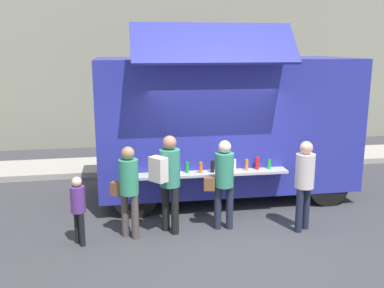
{
  "coord_description": "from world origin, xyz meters",
  "views": [
    {
      "loc": [
        -1.86,
        -7.12,
        3.32
      ],
      "look_at": [
        -0.3,
        1.61,
        1.3
      ],
      "focal_mm": 40.75,
      "sensor_mm": 36.0,
      "label": 1
    }
  ],
  "objects_px": {
    "customer_mid_with_backpack": "(168,175)",
    "customer_rear_waiting": "(128,184)",
    "trash_bin": "(325,144)",
    "customer_extra_browsing": "(305,178)",
    "customer_front_ordering": "(223,177)",
    "food_truck_main": "(225,123)",
    "child_near_queue": "(78,205)"
  },
  "relations": [
    {
      "from": "trash_bin",
      "to": "child_near_queue",
      "type": "bearing_deg",
      "value": -146.84
    },
    {
      "from": "customer_front_ordering",
      "to": "customer_extra_browsing",
      "type": "height_order",
      "value": "customer_extra_browsing"
    },
    {
      "from": "food_truck_main",
      "to": "customer_front_ordering",
      "type": "bearing_deg",
      "value": -103.99
    },
    {
      "from": "trash_bin",
      "to": "customer_extra_browsing",
      "type": "xyz_separation_m",
      "value": [
        -2.68,
        -4.45,
        0.48
      ]
    },
    {
      "from": "food_truck_main",
      "to": "customer_front_ordering",
      "type": "distance_m",
      "value": 1.99
    },
    {
      "from": "customer_mid_with_backpack",
      "to": "child_near_queue",
      "type": "xyz_separation_m",
      "value": [
        -1.55,
        -0.21,
        -0.38
      ]
    },
    {
      "from": "customer_front_ordering",
      "to": "customer_extra_browsing",
      "type": "xyz_separation_m",
      "value": [
        1.41,
        -0.32,
        0.01
      ]
    },
    {
      "from": "trash_bin",
      "to": "child_near_queue",
      "type": "height_order",
      "value": "child_near_queue"
    },
    {
      "from": "customer_front_ordering",
      "to": "customer_mid_with_backpack",
      "type": "height_order",
      "value": "customer_mid_with_backpack"
    },
    {
      "from": "customer_mid_with_backpack",
      "to": "child_near_queue",
      "type": "relative_size",
      "value": 1.49
    },
    {
      "from": "customer_front_ordering",
      "to": "child_near_queue",
      "type": "xyz_separation_m",
      "value": [
        -2.55,
        -0.21,
        -0.27
      ]
    },
    {
      "from": "customer_mid_with_backpack",
      "to": "customer_extra_browsing",
      "type": "height_order",
      "value": "customer_mid_with_backpack"
    },
    {
      "from": "trash_bin",
      "to": "customer_rear_waiting",
      "type": "height_order",
      "value": "customer_rear_waiting"
    },
    {
      "from": "trash_bin",
      "to": "customer_extra_browsing",
      "type": "bearing_deg",
      "value": -121.06
    },
    {
      "from": "customer_extra_browsing",
      "to": "child_near_queue",
      "type": "relative_size",
      "value": 1.39
    },
    {
      "from": "customer_extra_browsing",
      "to": "customer_rear_waiting",
      "type": "bearing_deg",
      "value": 52.95
    },
    {
      "from": "customer_mid_with_backpack",
      "to": "customer_front_ordering",
      "type": "bearing_deg",
      "value": -37.66
    },
    {
      "from": "customer_mid_with_backpack",
      "to": "customer_rear_waiting",
      "type": "bearing_deg",
      "value": 147.66
    },
    {
      "from": "trash_bin",
      "to": "customer_extra_browsing",
      "type": "relative_size",
      "value": 0.62
    },
    {
      "from": "food_truck_main",
      "to": "customer_front_ordering",
      "type": "height_order",
      "value": "food_truck_main"
    },
    {
      "from": "customer_mid_with_backpack",
      "to": "customer_extra_browsing",
      "type": "relative_size",
      "value": 1.07
    },
    {
      "from": "food_truck_main",
      "to": "customer_rear_waiting",
      "type": "bearing_deg",
      "value": -138.4
    },
    {
      "from": "customer_rear_waiting",
      "to": "child_near_queue",
      "type": "height_order",
      "value": "customer_rear_waiting"
    },
    {
      "from": "food_truck_main",
      "to": "customer_extra_browsing",
      "type": "height_order",
      "value": "food_truck_main"
    },
    {
      "from": "food_truck_main",
      "to": "customer_mid_with_backpack",
      "type": "xyz_separation_m",
      "value": [
        -1.49,
        -1.81,
        -0.56
      ]
    },
    {
      "from": "customer_front_ordering",
      "to": "food_truck_main",
      "type": "bearing_deg",
      "value": -5.53
    },
    {
      "from": "food_truck_main",
      "to": "customer_front_ordering",
      "type": "relative_size",
      "value": 3.28
    },
    {
      "from": "customer_rear_waiting",
      "to": "customer_extra_browsing",
      "type": "bearing_deg",
      "value": -56.11
    },
    {
      "from": "food_truck_main",
      "to": "customer_rear_waiting",
      "type": "distance_m",
      "value": 2.97
    },
    {
      "from": "customer_front_ordering",
      "to": "customer_rear_waiting",
      "type": "xyz_separation_m",
      "value": [
        -1.71,
        -0.07,
        -0.01
      ]
    },
    {
      "from": "food_truck_main",
      "to": "customer_extra_browsing",
      "type": "xyz_separation_m",
      "value": [
        0.93,
        -2.13,
        -0.66
      ]
    },
    {
      "from": "trash_bin",
      "to": "customer_extra_browsing",
      "type": "distance_m",
      "value": 5.22
    }
  ]
}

